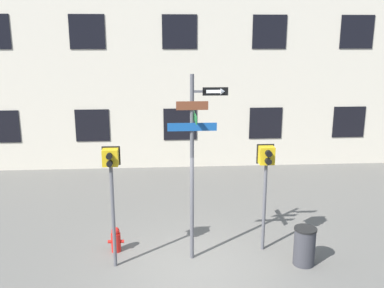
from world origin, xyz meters
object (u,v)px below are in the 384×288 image
(pedestrian_signal_right, at_px, (266,168))
(fire_hydrant, at_px, (116,240))
(pedestrian_signal_left, at_px, (111,175))
(trash_bin, at_px, (304,246))
(street_sign_pole, at_px, (195,152))

(pedestrian_signal_right, bearing_deg, fire_hydrant, 177.76)
(pedestrian_signal_left, bearing_deg, fire_hydrant, 94.41)
(pedestrian_signal_left, relative_size, pedestrian_signal_right, 1.06)
(trash_bin, bearing_deg, pedestrian_signal_left, 177.16)
(street_sign_pole, bearing_deg, trash_bin, -10.43)
(street_sign_pole, height_order, pedestrian_signal_left, street_sign_pole)
(fire_hydrant, bearing_deg, pedestrian_signal_left, -85.59)
(trash_bin, bearing_deg, pedestrian_signal_right, 135.50)
(street_sign_pole, height_order, trash_bin, street_sign_pole)
(pedestrian_signal_right, bearing_deg, pedestrian_signal_left, -171.16)
(pedestrian_signal_left, xyz_separation_m, fire_hydrant, (-0.05, 0.70, -1.91))
(street_sign_pole, bearing_deg, pedestrian_signal_right, 10.19)
(pedestrian_signal_left, xyz_separation_m, pedestrian_signal_right, (3.57, 0.56, -0.09))
(street_sign_pole, relative_size, pedestrian_signal_right, 1.64)
(pedestrian_signal_right, bearing_deg, trash_bin, -44.50)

